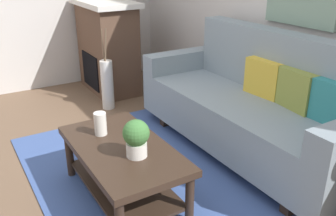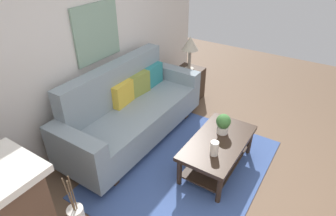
{
  "view_description": "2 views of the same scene",
  "coord_description": "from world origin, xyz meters",
  "views": [
    {
      "loc": [
        2.35,
        -0.74,
        1.68
      ],
      "look_at": [
        -0.02,
        0.7,
        0.52
      ],
      "focal_mm": 39.27,
      "sensor_mm": 36.0,
      "label": 1
    },
    {
      "loc": [
        -2.35,
        -0.77,
        2.56
      ],
      "look_at": [
        0.19,
        0.87,
        0.67
      ],
      "focal_mm": 30.3,
      "sensor_mm": 36.0,
      "label": 2
    }
  ],
  "objects": [
    {
      "name": "couch",
      "position": [
        0.16,
        1.45,
        0.43
      ],
      "size": [
        2.28,
        0.84,
        1.08
      ],
      "color": "gray",
      "rests_on": "ground_plane"
    },
    {
      "name": "coffee_table",
      "position": [
        0.23,
        0.17,
        0.31
      ],
      "size": [
        1.1,
        0.6,
        0.43
      ],
      "color": "#332319",
      "rests_on": "ground_plane"
    },
    {
      "name": "throw_pillow_mustard",
      "position": [
        0.16,
        1.58,
        0.68
      ],
      "size": [
        0.37,
        0.15,
        0.32
      ],
      "primitive_type": "cube",
      "rotation": [
        0.0,
        0.0,
        0.07
      ],
      "color": "gold",
      "rests_on": "couch"
    },
    {
      "name": "throw_pillow_teal",
      "position": [
        0.87,
        1.58,
        0.68
      ],
      "size": [
        0.36,
        0.12,
        0.32
      ],
      "primitive_type": "cube",
      "rotation": [
        0.0,
        0.0,
        0.01
      ],
      "color": "teal",
      "rests_on": "couch"
    },
    {
      "name": "area_rug",
      "position": [
        0.0,
        0.5,
        0.01
      ],
      "size": [
        2.34,
        1.81,
        0.01
      ],
      "primitive_type": "cube",
      "color": "#3D5693",
      "rests_on": "ground_plane"
    },
    {
      "name": "ground_plane",
      "position": [
        0.0,
        0.0,
        0.0
      ],
      "size": [
        9.2,
        9.2,
        0.0
      ],
      "primitive_type": "plane",
      "color": "brown"
    },
    {
      "name": "side_table",
      "position": [
        1.6,
        1.34,
        0.28
      ],
      "size": [
        0.44,
        0.44,
        0.56
      ],
      "primitive_type": "cube",
      "color": "#332319",
      "rests_on": "ground_plane"
    },
    {
      "name": "floor_vase_branch_c",
      "position": [
        -1.47,
        0.73,
        0.76
      ],
      "size": [
        0.02,
        0.02,
        0.36
      ],
      "primitive_type": "cylinder",
      "rotation": [
        0.02,
        -0.02,
        0.0
      ],
      "color": "brown",
      "rests_on": "floor_vase"
    },
    {
      "name": "wall_back",
      "position": [
        0.0,
        1.99,
        1.35
      ],
      "size": [
        5.2,
        0.1,
        2.7
      ],
      "primitive_type": "cube",
      "color": "silver",
      "rests_on": "ground_plane"
    },
    {
      "name": "throw_pillow_olive",
      "position": [
        0.51,
        1.58,
        0.68
      ],
      "size": [
        0.37,
        0.16,
        0.32
      ],
      "primitive_type": "cube",
      "rotation": [
        0.0,
        0.0,
        -0.11
      ],
      "color": "olive",
      "rests_on": "couch"
    },
    {
      "name": "tabletop_vase",
      "position": [
        -0.03,
        0.11,
        0.52
      ],
      "size": [
        0.09,
        0.09,
        0.17
      ],
      "primitive_type": "cylinder",
      "color": "white",
      "rests_on": "coffee_table"
    },
    {
      "name": "potted_plant_tabletop",
      "position": [
        0.4,
        0.2,
        0.57
      ],
      "size": [
        0.18,
        0.18,
        0.26
      ],
      "color": "white",
      "rests_on": "coffee_table"
    },
    {
      "name": "floor_vase_branch_a",
      "position": [
        -1.44,
        0.74,
        0.76
      ],
      "size": [
        0.02,
        0.04,
        0.36
      ],
      "primitive_type": "cylinder",
      "rotation": [
        -0.07,
        0.02,
        0.0
      ],
      "color": "brown",
      "rests_on": "floor_vase"
    },
    {
      "name": "floor_vase_branch_b",
      "position": [
        -1.47,
        0.76,
        0.76
      ],
      "size": [
        0.03,
        0.04,
        0.36
      ],
      "primitive_type": "cylinder",
      "rotation": [
        -0.09,
        -0.04,
        0.0
      ],
      "color": "brown",
      "rests_on": "floor_vase"
    },
    {
      "name": "table_lamp",
      "position": [
        1.6,
        1.34,
        0.99
      ],
      "size": [
        0.28,
        0.28,
        0.57
      ],
      "color": "gray",
      "rests_on": "side_table"
    },
    {
      "name": "framed_painting",
      "position": [
        0.16,
        1.92,
        1.47
      ],
      "size": [
        0.75,
        0.03,
        0.73
      ],
      "primitive_type": "cube",
      "color": "gray"
    }
  ]
}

